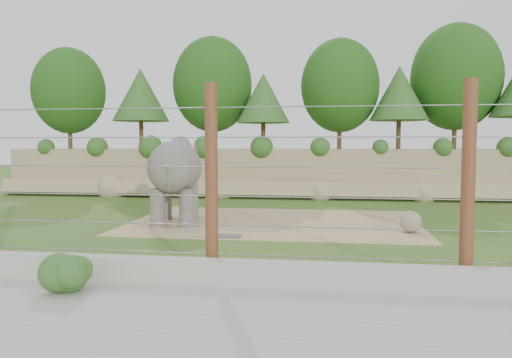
# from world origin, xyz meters

# --- Properties ---
(ground) EXTENTS (90.00, 90.00, 0.00)m
(ground) POSITION_xyz_m (0.00, 0.00, 0.00)
(ground) COLOR #346824
(ground) RESTS_ON ground
(back_embankment) EXTENTS (30.00, 5.52, 8.77)m
(back_embankment) POSITION_xyz_m (0.59, 12.68, 3.97)
(back_embankment) COLOR #9A8460
(back_embankment) RESTS_ON ground
(dirt_patch) EXTENTS (10.00, 7.00, 0.02)m
(dirt_patch) POSITION_xyz_m (0.50, 3.00, 0.01)
(dirt_patch) COLOR tan
(dirt_patch) RESTS_ON ground
(drain_grate) EXTENTS (1.00, 0.60, 0.03)m
(drain_grate) POSITION_xyz_m (-0.67, 0.00, 0.04)
(drain_grate) COLOR #262628
(drain_grate) RESTS_ON dirt_patch
(elephant) EXTENTS (2.19, 3.92, 3.00)m
(elephant) POSITION_xyz_m (-2.89, 2.31, 1.50)
(elephant) COLOR slate
(elephant) RESTS_ON ground
(stone_ball) EXTENTS (0.68, 0.68, 0.68)m
(stone_ball) POSITION_xyz_m (4.93, 1.42, 0.36)
(stone_ball) COLOR gray
(stone_ball) RESTS_ON dirt_patch
(retaining_wall) EXTENTS (26.00, 0.35, 0.50)m
(retaining_wall) POSITION_xyz_m (0.00, -5.00, 0.25)
(retaining_wall) COLOR #ABA99F
(retaining_wall) RESTS_ON ground
(walkway) EXTENTS (26.00, 4.00, 0.01)m
(walkway) POSITION_xyz_m (0.00, -7.00, 0.01)
(walkway) COLOR #ABA99F
(walkway) RESTS_ON ground
(barrier_fence) EXTENTS (20.26, 0.26, 4.00)m
(barrier_fence) POSITION_xyz_m (0.00, -4.50, 2.00)
(barrier_fence) COLOR #612916
(barrier_fence) RESTS_ON ground
(walkway_shrub) EXTENTS (0.73, 0.73, 0.73)m
(walkway_shrub) POSITION_xyz_m (-2.39, -5.80, 0.38)
(walkway_shrub) COLOR #305722
(walkway_shrub) RESTS_ON walkway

